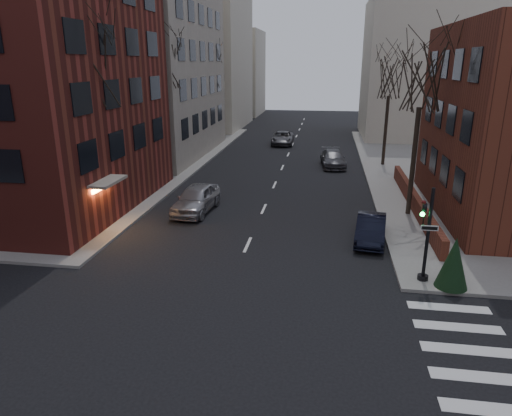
{
  "coord_description": "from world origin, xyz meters",
  "views": [
    {
      "loc": [
        3.71,
        -9.23,
        8.89
      ],
      "look_at": [
        0.44,
        11.96,
        2.0
      ],
      "focal_mm": 32.0,
      "sensor_mm": 36.0,
      "label": 1
    }
  ],
  "objects_px": {
    "car_lane_gray": "(333,159)",
    "sandwich_board": "(451,269)",
    "car_lane_far": "(282,138)",
    "evergreen_shrub": "(454,263)",
    "parked_sedan": "(371,229)",
    "tree_left_a": "(87,70)",
    "car_lane_silver": "(196,199)",
    "tree_right_b": "(390,78)",
    "tree_left_b": "(165,61)",
    "streetlamp_far": "(221,105)",
    "tree_right_a": "(422,78)",
    "streetlamp_near": "(158,130)",
    "tree_left_c": "(210,70)",
    "traffic_signal": "(426,241)"
  },
  "relations": [
    {
      "from": "sandwich_board",
      "to": "car_lane_gray",
      "type": "bearing_deg",
      "value": 111.05
    },
    {
      "from": "parked_sedan",
      "to": "evergreen_shrub",
      "type": "xyz_separation_m",
      "value": [
        2.8,
        -4.96,
        0.54
      ]
    },
    {
      "from": "tree_left_b",
      "to": "tree_right_b",
      "type": "xyz_separation_m",
      "value": [
        17.6,
        6.0,
        -1.33
      ]
    },
    {
      "from": "tree_left_a",
      "to": "tree_left_b",
      "type": "relative_size",
      "value": 0.95
    },
    {
      "from": "parked_sedan",
      "to": "car_lane_gray",
      "type": "relative_size",
      "value": 0.84
    },
    {
      "from": "car_lane_far",
      "to": "parked_sedan",
      "type": "bearing_deg",
      "value": -77.57
    },
    {
      "from": "tree_left_b",
      "to": "car_lane_gray",
      "type": "bearing_deg",
      "value": 21.17
    },
    {
      "from": "car_lane_silver",
      "to": "car_lane_gray",
      "type": "bearing_deg",
      "value": 63.66
    },
    {
      "from": "tree_right_a",
      "to": "parked_sedan",
      "type": "xyz_separation_m",
      "value": [
        -2.6,
        -4.54,
        -7.35
      ]
    },
    {
      "from": "tree_left_b",
      "to": "car_lane_silver",
      "type": "relative_size",
      "value": 2.19
    },
    {
      "from": "car_lane_gray",
      "to": "sandwich_board",
      "type": "xyz_separation_m",
      "value": [
        4.72,
        -21.98,
        -0.05
      ]
    },
    {
      "from": "car_lane_silver",
      "to": "tree_right_a",
      "type": "bearing_deg",
      "value": 9.48
    },
    {
      "from": "traffic_signal",
      "to": "tree_right_b",
      "type": "relative_size",
      "value": 0.44
    },
    {
      "from": "parked_sedan",
      "to": "evergreen_shrub",
      "type": "bearing_deg",
      "value": -53.63
    },
    {
      "from": "tree_right_a",
      "to": "streetlamp_near",
      "type": "relative_size",
      "value": 1.55
    },
    {
      "from": "tree_left_a",
      "to": "streetlamp_far",
      "type": "relative_size",
      "value": 1.63
    },
    {
      "from": "car_lane_silver",
      "to": "tree_left_c",
      "type": "bearing_deg",
      "value": 105.81
    },
    {
      "from": "car_lane_gray",
      "to": "car_lane_far",
      "type": "xyz_separation_m",
      "value": [
        -5.55,
        10.69,
        -0.0
      ]
    },
    {
      "from": "tree_right_b",
      "to": "car_lane_gray",
      "type": "bearing_deg",
      "value": -168.57
    },
    {
      "from": "tree_left_c",
      "to": "car_lane_silver",
      "type": "bearing_deg",
      "value": -78.42
    },
    {
      "from": "car_lane_far",
      "to": "sandwich_board",
      "type": "height_order",
      "value": "car_lane_far"
    },
    {
      "from": "streetlamp_near",
      "to": "sandwich_board",
      "type": "bearing_deg",
      "value": -36.65
    },
    {
      "from": "parked_sedan",
      "to": "tree_left_c",
      "type": "bearing_deg",
      "value": 126.4
    },
    {
      "from": "car_lane_gray",
      "to": "tree_left_b",
      "type": "bearing_deg",
      "value": -164.39
    },
    {
      "from": "traffic_signal",
      "to": "tree_left_b",
      "type": "xyz_separation_m",
      "value": [
        -16.74,
        17.01,
        7.0
      ]
    },
    {
      "from": "evergreen_shrub",
      "to": "tree_left_a",
      "type": "bearing_deg",
      "value": 162.83
    },
    {
      "from": "tree_left_b",
      "to": "car_lane_far",
      "type": "xyz_separation_m",
      "value": [
        7.64,
        15.8,
        -8.2
      ]
    },
    {
      "from": "tree_right_b",
      "to": "tree_right_a",
      "type": "bearing_deg",
      "value": -90.0
    },
    {
      "from": "streetlamp_near",
      "to": "tree_right_b",
      "type": "bearing_deg",
      "value": 30.47
    },
    {
      "from": "tree_left_a",
      "to": "car_lane_silver",
      "type": "xyz_separation_m",
      "value": [
        4.75,
        2.82,
        -7.63
      ]
    },
    {
      "from": "parked_sedan",
      "to": "car_lane_silver",
      "type": "xyz_separation_m",
      "value": [
        -10.25,
        3.36,
        0.16
      ]
    },
    {
      "from": "streetlamp_near",
      "to": "parked_sedan",
      "type": "distance_m",
      "value": 17.12
    },
    {
      "from": "tree_left_c",
      "to": "tree_right_b",
      "type": "relative_size",
      "value": 1.06
    },
    {
      "from": "streetlamp_far",
      "to": "sandwich_board",
      "type": "xyz_separation_m",
      "value": [
        17.3,
        -32.88,
        -3.58
      ]
    },
    {
      "from": "tree_left_b",
      "to": "evergreen_shrub",
      "type": "height_order",
      "value": "tree_left_b"
    },
    {
      "from": "tree_right_a",
      "to": "car_lane_gray",
      "type": "bearing_deg",
      "value": 108.61
    },
    {
      "from": "tree_left_b",
      "to": "car_lane_far",
      "type": "height_order",
      "value": "tree_left_b"
    },
    {
      "from": "tree_left_a",
      "to": "car_lane_far",
      "type": "height_order",
      "value": "tree_left_a"
    },
    {
      "from": "tree_left_a",
      "to": "car_lane_silver",
      "type": "height_order",
      "value": "tree_left_a"
    },
    {
      "from": "streetlamp_near",
      "to": "car_lane_silver",
      "type": "height_order",
      "value": "streetlamp_near"
    },
    {
      "from": "streetlamp_near",
      "to": "streetlamp_far",
      "type": "distance_m",
      "value": 20.0
    },
    {
      "from": "traffic_signal",
      "to": "tree_left_b",
      "type": "bearing_deg",
      "value": 134.54
    },
    {
      "from": "car_lane_far",
      "to": "evergreen_shrub",
      "type": "distance_m",
      "value": 34.82
    },
    {
      "from": "car_lane_gray",
      "to": "sandwich_board",
      "type": "distance_m",
      "value": 22.48
    },
    {
      "from": "tree_left_a",
      "to": "car_lane_far",
      "type": "bearing_deg",
      "value": 74.63
    },
    {
      "from": "tree_left_a",
      "to": "parked_sedan",
      "type": "relative_size",
      "value": 2.49
    },
    {
      "from": "car_lane_far",
      "to": "sandwich_board",
      "type": "distance_m",
      "value": 34.25
    },
    {
      "from": "tree_right_b",
      "to": "evergreen_shrub",
      "type": "height_order",
      "value": "tree_right_b"
    },
    {
      "from": "car_lane_gray",
      "to": "streetlamp_far",
      "type": "bearing_deg",
      "value": 133.57
    },
    {
      "from": "car_lane_gray",
      "to": "car_lane_far",
      "type": "relative_size",
      "value": 0.96
    }
  ]
}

